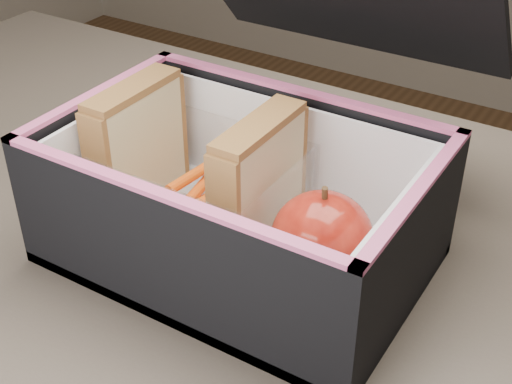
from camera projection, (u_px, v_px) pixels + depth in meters
kitchen_table at (184, 347)px, 0.65m from camera, size 1.20×0.80×0.75m
lunch_bag at (243, 189)px, 0.59m from camera, size 0.31×0.34×0.26m
plastic_tub at (197, 185)px, 0.63m from camera, size 0.18×0.13×0.07m
sandwich_left at (137, 143)px, 0.64m from camera, size 0.03×0.10×0.11m
sandwich_right at (259, 183)px, 0.58m from camera, size 0.03×0.10×0.11m
carrot_sticks at (199, 198)px, 0.64m from camera, size 0.05×0.14×0.03m
paper_napkin at (324, 275)px, 0.57m from camera, size 0.09×0.09×0.01m
red_apple at (322, 238)px, 0.55m from camera, size 0.10×0.10×0.08m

